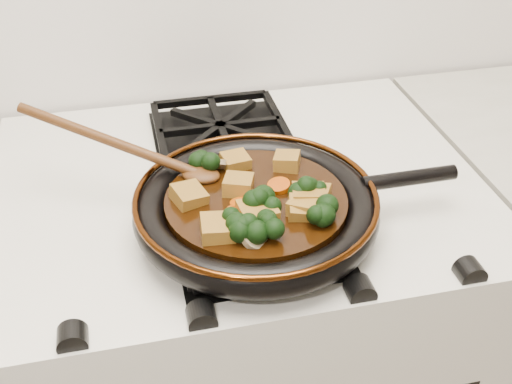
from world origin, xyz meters
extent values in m
cube|color=beige|center=(0.00, 1.69, 0.45)|extent=(0.76, 0.60, 0.90)
cylinder|color=black|center=(0.00, 1.56, 0.93)|extent=(0.31, 0.31, 0.01)
torus|color=black|center=(0.00, 1.56, 0.94)|extent=(0.34, 0.34, 0.04)
torus|color=#431F09|center=(0.00, 1.56, 0.96)|extent=(0.33, 0.33, 0.01)
cylinder|color=black|center=(0.23, 1.56, 0.96)|extent=(0.14, 0.02, 0.02)
cylinder|color=black|center=(0.00, 1.56, 0.95)|extent=(0.25, 0.25, 0.02)
cube|color=olive|center=(0.06, 1.63, 0.97)|extent=(0.05, 0.05, 0.03)
cube|color=olive|center=(-0.06, 1.50, 0.97)|extent=(0.05, 0.05, 0.03)
cube|color=olive|center=(-0.09, 1.57, 0.97)|extent=(0.05, 0.05, 0.03)
cube|color=olive|center=(-0.01, 1.64, 0.97)|extent=(0.04, 0.04, 0.02)
cube|color=olive|center=(-0.02, 1.58, 0.97)|extent=(0.05, 0.05, 0.03)
cube|color=olive|center=(-0.01, 1.51, 0.97)|extent=(0.05, 0.05, 0.03)
cube|color=olive|center=(0.07, 1.54, 0.97)|extent=(0.05, 0.05, 0.03)
cube|color=olive|center=(0.08, 1.54, 0.97)|extent=(0.05, 0.05, 0.03)
cube|color=olive|center=(0.06, 1.51, 0.97)|extent=(0.06, 0.06, 0.03)
cube|color=olive|center=(0.05, 1.51, 0.97)|extent=(0.05, 0.05, 0.03)
cylinder|color=#A63C04|center=(0.06, 1.51, 0.96)|extent=(0.03, 0.03, 0.01)
cylinder|color=#A63C04|center=(-0.02, 1.55, 0.96)|extent=(0.03, 0.03, 0.02)
cylinder|color=#A63C04|center=(0.04, 1.58, 0.96)|extent=(0.03, 0.03, 0.01)
cylinder|color=#A63C04|center=(-0.03, 1.52, 0.96)|extent=(0.03, 0.03, 0.01)
cylinder|color=olive|center=(-0.04, 1.64, 0.97)|extent=(0.04, 0.03, 0.03)
cylinder|color=olive|center=(-0.02, 1.47, 0.97)|extent=(0.05, 0.05, 0.03)
cylinder|color=olive|center=(0.07, 1.50, 0.97)|extent=(0.04, 0.04, 0.03)
ellipsoid|color=#47260F|center=(-0.06, 1.63, 0.96)|extent=(0.07, 0.06, 0.02)
cylinder|color=#47260F|center=(-0.18, 1.69, 1.00)|extent=(0.02, 0.02, 0.28)
camera|label=1|loc=(-0.16, 0.87, 1.47)|focal=45.00mm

